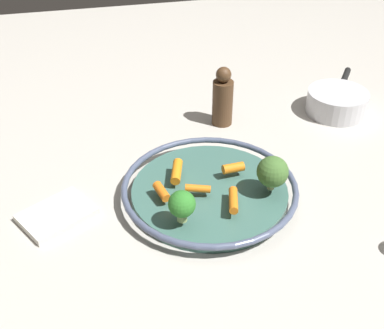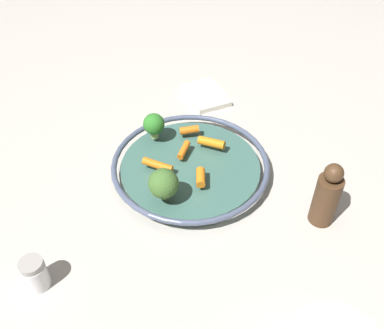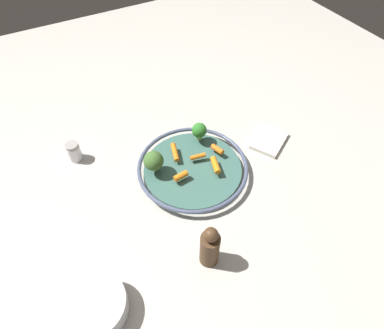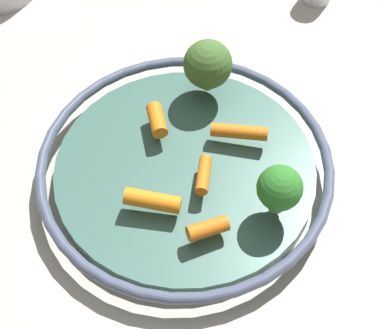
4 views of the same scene
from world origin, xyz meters
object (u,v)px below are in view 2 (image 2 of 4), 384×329
Objects in this scene: baby_carrot_left at (184,150)px; dish_towel at (205,96)px; broccoli_floret_large at (154,124)px; broccoli_floret_edge at (163,184)px; baby_carrot_right at (201,177)px; serving_bowl at (190,167)px; baby_carrot_near_rim at (158,165)px; baby_carrot_center at (211,142)px; pepper_mill at (327,196)px; baby_carrot_back at (189,130)px; salt_shaker at (35,274)px.

dish_towel is (-0.26, 0.03, -0.04)m from baby_carrot_left.
broccoli_floret_edge is at bearing 15.22° from broccoli_floret_large.
baby_carrot_right is 0.34× the size of dish_towel.
broccoli_floret_large is at bearing -129.34° from serving_bowl.
baby_carrot_near_rim is 0.09m from broccoli_floret_edge.
pepper_mill is (0.16, 0.23, 0.02)m from baby_carrot_center.
pepper_mill is at bearing 55.39° from baby_carrot_center.
baby_carrot_near_rim reaches higher than baby_carrot_left.
baby_carrot_left is (0.07, -0.00, -0.00)m from baby_carrot_back.
salt_shaker is 0.45× the size of pepper_mill.
baby_carrot_right is 0.10m from baby_carrot_near_rim.
baby_carrot_right is at bearing 133.62° from salt_shaker.
baby_carrot_near_rim is 0.96× the size of broccoli_floret_edge.
baby_carrot_left is at bearing -151.69° from baby_carrot_right.
broccoli_floret_edge reaches higher than serving_bowl.
serving_bowl is 5.63× the size of baby_carrot_center.
baby_carrot_left is 0.69× the size of broccoli_floret_edge.
broccoli_floret_edge is (0.21, -0.03, 0.03)m from baby_carrot_back.
baby_carrot_center is 0.99× the size of broccoli_floret_large.
pepper_mill is (-0.01, 0.31, -0.01)m from broccoli_floret_edge.
baby_carrot_near_rim is 0.45× the size of pepper_mill.
broccoli_floret_edge is 0.19m from broccoli_floret_large.
broccoli_floret_edge is 0.41m from dish_towel.
dish_towel is at bearing -146.38° from pepper_mill.
broccoli_floret_edge is (0.17, -0.08, 0.03)m from baby_carrot_center.
dish_towel is at bearing 178.31° from serving_bowl.
broccoli_floret_large is at bearing -166.98° from baby_carrot_near_rim.
baby_carrot_left is 0.78× the size of broccoli_floret_large.
baby_carrot_left is at bearing -5.69° from dish_towel.
baby_carrot_left is 0.33× the size of pepper_mill.
salt_shaker is (0.36, -0.27, -0.01)m from baby_carrot_center.
salt_shaker reaches higher than baby_carrot_left.
baby_carrot_back is (-0.04, -0.05, -0.00)m from baby_carrot_center.
broccoli_floret_large is 0.25m from dish_towel.
broccoli_floret_large is 0.40m from pepper_mill.
broccoli_floret_large is 0.94× the size of salt_shaker.
baby_carrot_back reaches higher than baby_carrot_left.
broccoli_floret_edge reaches higher than dish_towel.
baby_carrot_back is at bearing 106.31° from broccoli_floret_large.
baby_carrot_near_rim is 0.32m from salt_shaker.
baby_carrot_center is at bearing 142.64° from salt_shaker.
baby_carrot_center is 0.28m from pepper_mill.
baby_carrot_center is at bearing 127.65° from baby_carrot_near_rim.
baby_carrot_back is 0.71× the size of broccoli_floret_large.
baby_carrot_near_rim is at bearing -23.56° from baby_carrot_back.
baby_carrot_near_rim is (0.03, -0.07, 0.02)m from serving_bowl.
pepper_mill reaches higher than dish_towel.
serving_bowl is 0.10m from baby_carrot_back.
broccoli_floret_edge is at bearing -7.52° from baby_carrot_back.
salt_shaker reaches higher than dish_towel.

